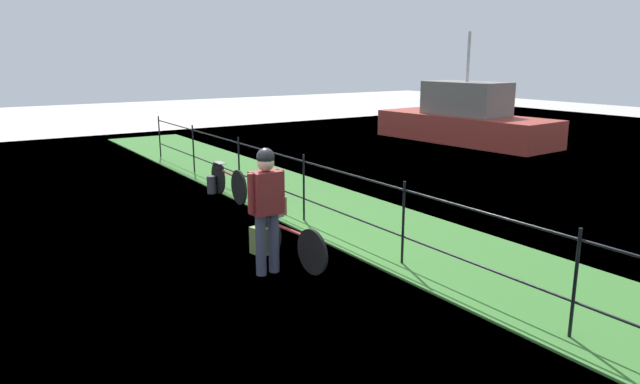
# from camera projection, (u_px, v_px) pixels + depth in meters

# --- Properties ---
(ground_plane) EXTENTS (60.00, 60.00, 0.00)m
(ground_plane) POSITION_uv_depth(u_px,v_px,m) (229.00, 266.00, 7.95)
(ground_plane) COLOR #B2ADA3
(grass_strip) EXTENTS (27.00, 2.40, 0.03)m
(grass_strip) POSITION_uv_depth(u_px,v_px,m) (389.00, 231.00, 9.47)
(grass_strip) COLOR #38702D
(grass_strip) RESTS_ON ground
(harbor_water) EXTENTS (30.00, 30.00, 0.00)m
(harbor_water) POSITION_uv_depth(u_px,v_px,m) (614.00, 184.00, 12.98)
(harbor_water) COLOR slate
(harbor_water) RESTS_ON ground
(iron_fence) EXTENTS (18.04, 0.04, 1.18)m
(iron_fence) POSITION_uv_depth(u_px,v_px,m) (348.00, 198.00, 8.87)
(iron_fence) COLOR black
(iron_fence) RESTS_ON ground
(bicycle_main) EXTENTS (1.69, 0.20, 0.62)m
(bicycle_main) POSITION_uv_depth(u_px,v_px,m) (288.00, 240.00, 8.01)
(bicycle_main) COLOR black
(bicycle_main) RESTS_ON ground
(wooden_crate) EXTENTS (0.36, 0.29, 0.26)m
(wooden_crate) POSITION_uv_depth(u_px,v_px,m) (272.00, 205.00, 8.22)
(wooden_crate) COLOR brown
(wooden_crate) RESTS_ON bicycle_main
(terrier_dog) EXTENTS (0.32, 0.16, 0.18)m
(terrier_dog) POSITION_uv_depth(u_px,v_px,m) (273.00, 191.00, 8.16)
(terrier_dog) COLOR tan
(terrier_dog) RESTS_ON wooden_crate
(cyclist_person) EXTENTS (0.29, 0.54, 1.68)m
(cyclist_person) POSITION_uv_depth(u_px,v_px,m) (266.00, 200.00, 7.46)
(cyclist_person) COLOR #383D51
(cyclist_person) RESTS_ON ground
(backpack_on_paving) EXTENTS (0.31, 0.23, 0.40)m
(backpack_on_paving) POSITION_uv_depth(u_px,v_px,m) (260.00, 241.00, 8.38)
(backpack_on_paving) COLOR olive
(backpack_on_paving) RESTS_ON ground
(mooring_bollard) EXTENTS (0.20, 0.20, 0.37)m
(mooring_bollard) POSITION_uv_depth(u_px,v_px,m) (212.00, 185.00, 12.10)
(mooring_bollard) COLOR #38383D
(mooring_bollard) RESTS_ON ground
(bicycle_parked) EXTENTS (1.77, 0.17, 0.68)m
(bicycle_parked) POSITION_uv_depth(u_px,v_px,m) (228.00, 181.00, 11.63)
(bicycle_parked) COLOR black
(bicycle_parked) RESTS_ON ground
(moored_boat_far) EXTENTS (6.31, 2.61, 3.59)m
(moored_boat_far) POSITION_uv_depth(u_px,v_px,m) (465.00, 120.00, 19.31)
(moored_boat_far) COLOR #9E3328
(moored_boat_far) RESTS_ON ground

